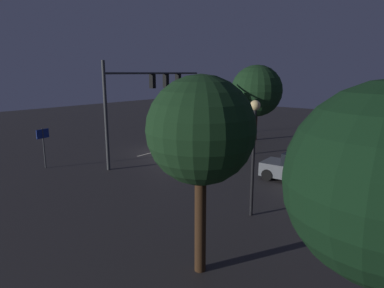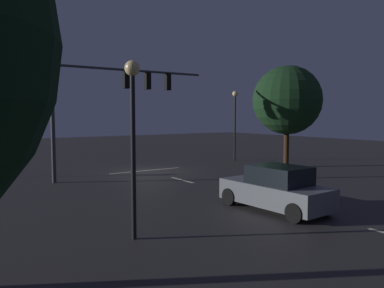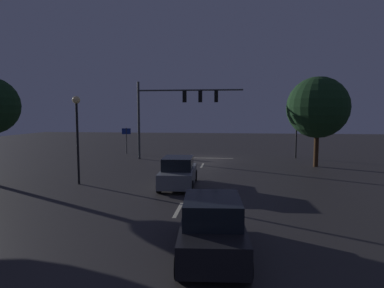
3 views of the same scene
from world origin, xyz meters
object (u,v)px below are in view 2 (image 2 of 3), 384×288
at_px(traffic_signal_assembly, 113,91).
at_px(street_lamp_right_kerb, 133,115).
at_px(street_lamp_left_kerb, 235,113).
at_px(tree_left_far, 287,100).
at_px(car_approaching, 276,189).

bearing_deg(traffic_signal_assembly, street_lamp_right_kerb, 70.04).
relative_size(traffic_signal_assembly, street_lamp_right_kerb, 1.85).
xyz_separation_m(traffic_signal_assembly, street_lamp_left_kerb, (-10.93, -2.10, -1.19)).
height_order(street_lamp_left_kerb, tree_left_far, tree_left_far).
distance_m(street_lamp_right_kerb, tree_left_far, 17.50).
bearing_deg(car_approaching, street_lamp_left_kerb, -124.91).
xyz_separation_m(car_approaching, tree_left_far, (-9.56, -8.09, 3.79)).
distance_m(traffic_signal_assembly, street_lamp_left_kerb, 11.20).
bearing_deg(street_lamp_left_kerb, street_lamp_right_kerb, 41.02).
xyz_separation_m(traffic_signal_assembly, street_lamp_right_kerb, (3.94, 10.84, -1.39)).
relative_size(car_approaching, street_lamp_left_kerb, 0.81).
relative_size(street_lamp_right_kerb, tree_left_far, 0.74).
relative_size(traffic_signal_assembly, car_approaching, 2.13).
xyz_separation_m(street_lamp_left_kerb, tree_left_far, (-0.58, 4.78, 0.82)).
bearing_deg(traffic_signal_assembly, tree_left_far, 166.91).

